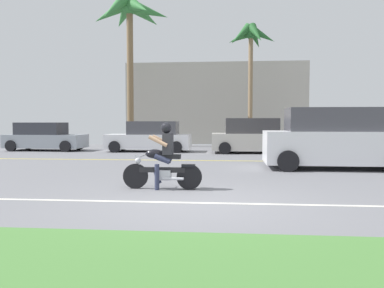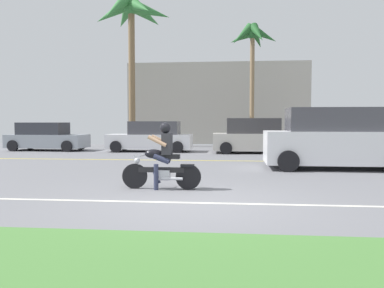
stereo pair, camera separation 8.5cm
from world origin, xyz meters
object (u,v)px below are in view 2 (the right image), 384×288
parked_car_2 (256,137)px  palm_tree_1 (132,17)px  parked_car_0 (46,137)px  suv_nearby (337,139)px  parked_car_1 (151,137)px  motorcyclist (162,161)px  palm_tree_2 (253,44)px

parked_car_2 → palm_tree_1: (-7.16, 4.61, 6.97)m
parked_car_0 → palm_tree_1: bearing=48.6°
suv_nearby → parked_car_1: bearing=137.9°
motorcyclist → suv_nearby: (4.82, 4.29, 0.31)m
parked_car_2 → palm_tree_2: bearing=90.1°
palm_tree_1 → palm_tree_2: bearing=-0.7°
parked_car_1 → palm_tree_1: size_ratio=0.45×
palm_tree_1 → palm_tree_2: 7.36m
parked_car_2 → palm_tree_2: (-0.01, 4.52, 5.24)m
motorcyclist → parked_car_1: parked_car_1 is taller
parked_car_2 → parked_car_0: bearing=176.9°
suv_nearby → parked_car_1: size_ratio=1.10×
suv_nearby → parked_car_1: 9.85m
parked_car_0 → parked_car_1: 5.55m
suv_nearby → parked_car_2: (-2.15, 6.21, -0.17)m
suv_nearby → parked_car_0: (-12.85, 6.79, -0.25)m
parked_car_2 → palm_tree_1: 11.00m
parked_car_0 → palm_tree_2: 12.58m
suv_nearby → palm_tree_2: (-2.15, 10.73, 5.07)m
palm_tree_2 → suv_nearby: bearing=-78.6°
motorcyclist → palm_tree_2: (2.67, 15.02, 5.38)m
suv_nearby → parked_car_1: (-7.30, 6.61, -0.23)m
suv_nearby → palm_tree_1: 15.80m
palm_tree_1 → palm_tree_2: palm_tree_1 is taller
suv_nearby → parked_car_2: 6.57m
suv_nearby → palm_tree_1: bearing=130.7°
palm_tree_1 → parked_car_0: bearing=-131.4°
motorcyclist → parked_car_0: (-8.03, 11.08, 0.06)m
parked_car_0 → palm_tree_2: bearing=20.2°
suv_nearby → parked_car_2: suv_nearby is taller
parked_car_0 → parked_car_2: 10.72m
parked_car_2 → palm_tree_2: size_ratio=0.60×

